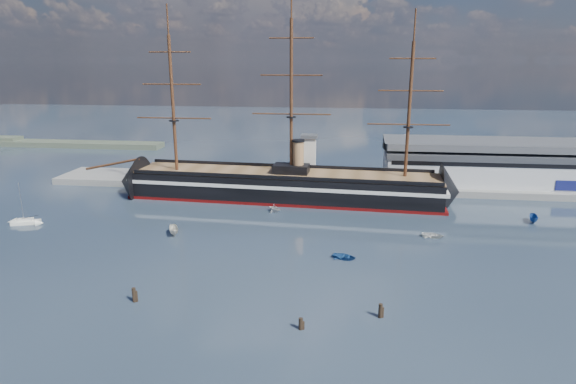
# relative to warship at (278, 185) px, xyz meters

# --- Properties ---
(ground) EXTENTS (600.00, 600.00, 0.00)m
(ground) POSITION_rel_warship_xyz_m (4.81, -20.00, -4.04)
(ground) COLOR #1E2C3A
(ground) RESTS_ON ground
(quay) EXTENTS (180.00, 18.00, 2.00)m
(quay) POSITION_rel_warship_xyz_m (14.81, 16.00, -4.04)
(quay) COLOR slate
(quay) RESTS_ON ground
(warehouse) EXTENTS (63.00, 21.00, 11.60)m
(warehouse) POSITION_rel_warship_xyz_m (62.81, 20.00, 3.95)
(warehouse) COLOR #B7BABC
(warehouse) RESTS_ON ground
(quay_tower) EXTENTS (5.00, 5.00, 15.00)m
(quay_tower) POSITION_rel_warship_xyz_m (7.81, 13.00, 5.72)
(quay_tower) COLOR silver
(quay_tower) RESTS_ON ground
(shoreline) EXTENTS (120.00, 10.00, 4.00)m
(shoreline) POSITION_rel_warship_xyz_m (-134.42, 75.00, -2.59)
(shoreline) COLOR #3F4C38
(shoreline) RESTS_ON ground
(warship) EXTENTS (113.33, 21.50, 53.94)m
(warship) POSITION_rel_warship_xyz_m (0.00, 0.00, 0.00)
(warship) COLOR black
(warship) RESTS_ON ground
(sailboat) EXTENTS (6.87, 3.85, 10.55)m
(sailboat) POSITION_rel_warship_xyz_m (-58.60, -30.16, -3.37)
(sailboat) COLOR white
(sailboat) RESTS_ON ground
(motorboat_a) EXTENTS (6.59, 4.66, 2.48)m
(motorboat_a) POSITION_rel_warship_xyz_m (-19.66, -32.92, -4.04)
(motorboat_a) COLOR beige
(motorboat_a) RESTS_ON ground
(motorboat_b) EXTENTS (2.12, 3.26, 1.41)m
(motorboat_b) POSITION_rel_warship_xyz_m (19.57, -42.10, -4.04)
(motorboat_b) COLOR navy
(motorboat_b) RESTS_ON ground
(motorboat_d) EXTENTS (6.11, 6.85, 2.37)m
(motorboat_d) POSITION_rel_warship_xyz_m (0.75, -12.69, -4.04)
(motorboat_d) COLOR silver
(motorboat_d) RESTS_ON ground
(motorboat_e) EXTENTS (1.88, 3.24, 1.42)m
(motorboat_e) POSITION_rel_warship_xyz_m (39.49, -27.22, -4.04)
(motorboat_e) COLOR silver
(motorboat_e) RESTS_ON ground
(motorboat_f) EXTENTS (6.24, 3.53, 2.35)m
(motorboat_f) POSITION_rel_warship_xyz_m (66.12, -13.44, -4.04)
(motorboat_f) COLOR navy
(motorboat_f) RESTS_ON ground
(piling_near_left) EXTENTS (0.64, 0.64, 3.22)m
(piling_near_left) POSITION_rel_warship_xyz_m (-15.08, -64.54, -4.04)
(piling_near_left) COLOR black
(piling_near_left) RESTS_ON ground
(piling_near_mid) EXTENTS (0.64, 0.64, 2.57)m
(piling_near_mid) POSITION_rel_warship_xyz_m (13.37, -69.66, -4.04)
(piling_near_mid) COLOR black
(piling_near_mid) RESTS_ON ground
(piling_near_right) EXTENTS (0.64, 0.64, 3.03)m
(piling_near_right) POSITION_rel_warship_xyz_m (25.42, -64.66, -4.04)
(piling_near_right) COLOR black
(piling_near_right) RESTS_ON ground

